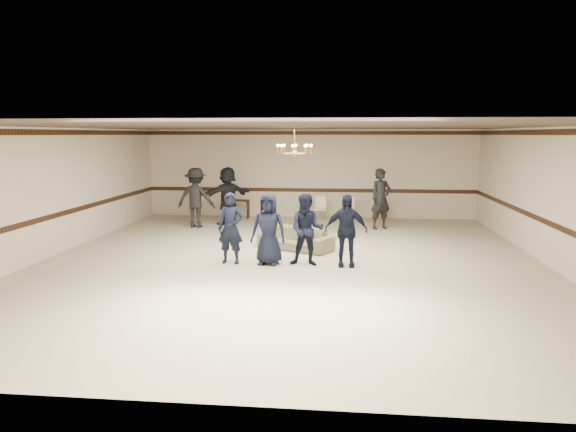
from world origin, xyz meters
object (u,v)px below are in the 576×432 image
Objects in this scene: chandelier at (294,141)px; adult_left at (196,198)px; boy_b at (269,229)px; boy_c at (307,230)px; adult_right at (381,199)px; boy_a at (231,228)px; banquet_chair_left at (321,209)px; adult_mid at (228,196)px; console_table at (238,209)px; boy_d at (346,230)px; banquet_chair_right at (378,209)px; settee at (296,239)px; banquet_chair_mid at (349,209)px.

chandelier is 0.48× the size of adult_left.
boy_b is 5.69m from adult_left.
adult_right reaches higher than boy_c.
boy_a is 1.00× the size of boy_b.
adult_left is 2.28× the size of banquet_chair_left.
adult_left is (-2.17, 4.79, 0.14)m from boy_a.
console_table is at bearing -132.87° from adult_mid.
boy_d is at bearing -132.37° from adult_right.
banquet_chair_right is 1.06× the size of console_table.
banquet_chair_mid is (1.45, 4.87, 0.14)m from settee.
chandelier is at bearing 131.24° from boy_d.
console_table is at bearing -111.80° from adult_left.
chandelier is 2.49m from boy_b.
console_table is at bearing 116.81° from boy_d.
banquet_chair_mid is at bearing 0.92° from console_table.
chandelier is 0.48× the size of adult_mid.
boy_d is 2.22m from settee.
adult_right is at bearing 74.57° from boy_d.
banquet_chair_left is (-1.99, 1.48, -0.55)m from adult_right.
boy_d is at bearing -25.20° from settee.
chandelier is at bearing 50.32° from boy_a.
banquet_chair_right is at bearing 77.28° from boy_d.
boy_a is 2.26m from settee.
boy_a is 1.00× the size of boy_c.
adult_mid is at bearing 152.02° from settee.
adult_right is at bearing 66.28° from boy_b.
boy_b is at bearing -176.49° from boy_c.
boy_a is 6.37m from adult_right.
adult_mid and adult_right have the same top height.
chandelier is at bearing 110.74° from boy_c.
adult_left is 2.28× the size of banquet_chair_mid.
banquet_chair_left is (4.01, 1.78, -0.55)m from adult_left.
adult_right is (5.10, -0.40, 0.00)m from adult_mid.
banquet_chair_left is at bearing -179.47° from banquet_chair_right.
adult_mid reaches higher than settee.
chandelier is 0.47× the size of settee.
adult_left is at bearing 136.03° from chandelier.
adult_left is 4.42m from banquet_chair_left.
boy_c is at bearing -62.54° from console_table.
boy_b reaches higher than banquet_chair_mid.
boy_a is at bearing 64.91° from adult_mid.
adult_right is at bearing -172.02° from adult_left.
settee is at bearing -89.88° from banquet_chair_left.
boy_d reaches higher than banquet_chair_left.
adult_mid reaches higher than console_table.
adult_left is 2.28× the size of banquet_chair_right.
adult_left reaches higher than banquet_chair_left.
chandelier is 0.56× the size of boy_b.
adult_left is at bearing -0.27° from adult_mid.
adult_left is (-3.56, 3.09, 0.69)m from settee.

